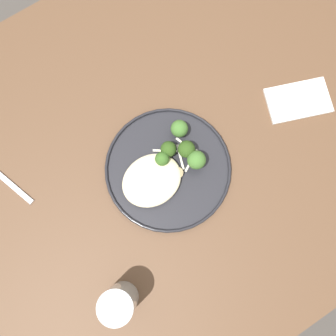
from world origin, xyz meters
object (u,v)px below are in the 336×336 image
(broccoli_floret_tall_stalk, at_px, (179,129))
(broccoli_floret_split_head, at_px, (196,160))
(dinner_fork, at_px, (0,175))
(seared_scallop_center_golden, at_px, (164,177))
(seared_scallop_left_edge, at_px, (144,169))
(dinner_plate, at_px, (168,169))
(water_glass, at_px, (120,302))
(broccoli_floret_beside_noodles, at_px, (186,149))
(broccoli_floret_small_sprig, at_px, (168,149))
(seared_scallop_right_edge, at_px, (154,186))
(folded_napkin, at_px, (298,101))
(seared_scallop_tiny_bay, at_px, (178,173))
(broccoli_floret_front_edge, at_px, (162,159))

(broccoli_floret_tall_stalk, relative_size, broccoli_floret_split_head, 0.82)
(broccoli_floret_split_head, xyz_separation_m, dinner_fork, (-0.39, 0.22, -0.05))
(seared_scallop_center_golden, relative_size, dinner_fork, 0.13)
(dinner_fork, bearing_deg, seared_scallop_left_edge, -30.88)
(dinner_plate, distance_m, water_glass, 0.30)
(dinner_plate, distance_m, broccoli_floret_beside_noodles, 0.07)
(broccoli_floret_small_sprig, bearing_deg, seared_scallop_center_golden, -132.29)
(water_glass, bearing_deg, seared_scallop_center_golden, 38.40)
(dinner_plate, distance_m, seared_scallop_right_edge, 0.05)
(seared_scallop_left_edge, xyz_separation_m, folded_napkin, (0.40, -0.06, -0.02))
(seared_scallop_right_edge, relative_size, water_glass, 0.26)
(broccoli_floret_small_sprig, xyz_separation_m, folded_napkin, (0.33, -0.06, -0.03))
(seared_scallop_left_edge, height_order, water_glass, water_glass)
(dinner_plate, bearing_deg, seared_scallop_right_edge, -158.93)
(broccoli_floret_small_sprig, bearing_deg, seared_scallop_left_edge, -176.36)
(seared_scallop_right_edge, xyz_separation_m, broccoli_floret_tall_stalk, (0.12, 0.08, 0.02))
(seared_scallop_right_edge, distance_m, water_glass, 0.25)
(broccoli_floret_split_head, bearing_deg, dinner_fork, 150.38)
(seared_scallop_center_golden, distance_m, seared_scallop_tiny_bay, 0.03)
(dinner_fork, bearing_deg, broccoli_floret_tall_stalk, -19.27)
(dinner_plate, height_order, water_glass, water_glass)
(broccoli_floret_beside_noodles, relative_size, broccoli_floret_front_edge, 1.24)
(broccoli_floret_small_sprig, relative_size, dinner_fork, 0.26)
(seared_scallop_tiny_bay, relative_size, folded_napkin, 0.17)
(dinner_plate, xyz_separation_m, broccoli_floret_tall_stalk, (0.07, 0.06, 0.03))
(broccoli_floret_beside_noodles, height_order, broccoli_floret_small_sprig, broccoli_floret_beside_noodles)
(seared_scallop_left_edge, relative_size, water_glass, 0.22)
(seared_scallop_right_edge, height_order, folded_napkin, seared_scallop_right_edge)
(broccoli_floret_small_sprig, height_order, water_glass, water_glass)
(dinner_plate, relative_size, seared_scallop_left_edge, 10.55)
(seared_scallop_center_golden, bearing_deg, dinner_fork, 146.05)
(dinner_plate, relative_size, dinner_fork, 1.59)
(broccoli_floret_front_edge, bearing_deg, broccoli_floret_beside_noodles, -12.34)
(broccoli_floret_tall_stalk, bearing_deg, folded_napkin, -17.05)
(broccoli_floret_beside_noodles, xyz_separation_m, broccoli_floret_tall_stalk, (0.01, 0.05, -0.01))
(seared_scallop_right_edge, bearing_deg, dinner_fork, 142.50)
(seared_scallop_left_edge, relative_size, dinner_fork, 0.15)
(broccoli_floret_tall_stalk, relative_size, folded_napkin, 0.33)
(broccoli_floret_front_edge, distance_m, folded_napkin, 0.36)
(broccoli_floret_tall_stalk, bearing_deg, broccoli_floret_beside_noodles, -106.29)
(dinner_plate, relative_size, broccoli_floret_small_sprig, 6.16)
(seared_scallop_right_edge, relative_size, dinner_fork, 0.18)
(seared_scallop_right_edge, height_order, broccoli_floret_beside_noodles, broccoli_floret_beside_noodles)
(broccoli_floret_beside_noodles, relative_size, folded_napkin, 0.40)
(broccoli_floret_small_sprig, bearing_deg, broccoli_floret_front_edge, -154.29)
(broccoli_floret_front_edge, height_order, water_glass, water_glass)
(seared_scallop_tiny_bay, xyz_separation_m, broccoli_floret_tall_stalk, (0.06, 0.08, 0.02))
(dinner_plate, bearing_deg, broccoli_floret_beside_noodles, 9.05)
(broccoli_floret_split_head, relative_size, water_glass, 0.49)
(seared_scallop_right_edge, bearing_deg, seared_scallop_center_golden, 12.03)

